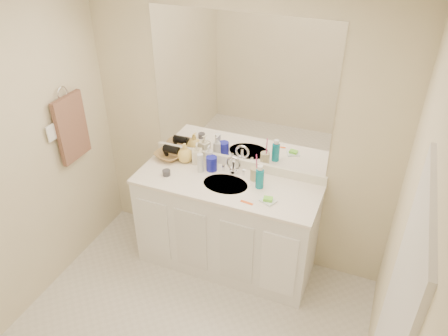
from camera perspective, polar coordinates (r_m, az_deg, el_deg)
ceiling at (r=2.04m, az=-10.97°, el=18.52°), size 2.60×2.60×0.02m
wall_back at (r=3.58m, az=1.98°, el=4.63°), size 2.60×0.02×2.40m
wall_right at (r=2.38m, az=21.33°, el=-15.27°), size 0.02×2.60×2.40m
vanity_cabinet at (r=3.80m, az=0.29°, el=-7.58°), size 1.50×0.55×0.85m
countertop at (r=3.53m, az=0.31°, el=-2.12°), size 1.52×0.57×0.03m
backsplash at (r=3.71m, az=1.81°, el=0.70°), size 1.52×0.03×0.08m
sink_basin at (r=3.52m, az=0.19°, el=-2.25°), size 0.37×0.37×0.02m
faucet at (r=3.62m, az=1.26°, el=0.13°), size 0.02×0.02×0.11m
mirror at (r=3.42m, az=2.05°, el=9.92°), size 1.48×0.01×1.20m
blue_mug at (r=3.65m, az=-1.63°, el=0.58°), size 0.12×0.12×0.13m
tan_cup at (r=3.54m, az=4.09°, el=-0.76°), size 0.09×0.09×0.11m
toothbrush at (r=3.49m, az=4.30°, el=0.53°), size 0.02×0.04×0.19m
mouthwash_bottle at (r=3.44m, az=4.68°, el=-1.43°), size 0.08×0.08×0.16m
soap_dish at (r=3.33m, az=5.76°, el=-4.30°), size 0.14×0.12×0.01m
green_soap at (r=3.32m, az=5.77°, el=-4.06°), size 0.08×0.06×0.02m
orange_comb at (r=3.31m, az=2.99°, el=-4.53°), size 0.10×0.03×0.00m
dark_jar at (r=3.63m, az=-7.53°, el=-0.62°), size 0.08×0.08×0.05m
extra_white_bottle at (r=3.63m, az=-3.11°, el=0.67°), size 0.07×0.07×0.16m
soap_bottle_white at (r=3.69m, az=-1.93°, el=1.61°), size 0.08×0.08×0.20m
soap_bottle_cream at (r=3.74m, az=-3.53°, el=1.94°), size 0.11×0.11×0.19m
soap_bottle_yellow at (r=3.77m, az=-5.12°, el=2.02°), size 0.15×0.15×0.17m
wicker_basket at (r=3.86m, az=-7.11°, el=1.71°), size 0.29×0.29×0.06m
hair_dryer at (r=3.82m, az=-6.90°, el=2.43°), size 0.14×0.07×0.07m
towel_ring at (r=3.64m, az=-20.37°, el=9.17°), size 0.01×0.11×0.11m
hand_towel at (r=3.75m, az=-19.27°, el=4.95°), size 0.04×0.32×0.55m
switch_plate at (r=3.61m, az=-21.63°, el=4.29°), size 0.01×0.08×0.13m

